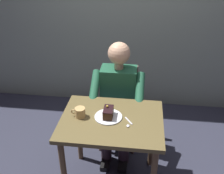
# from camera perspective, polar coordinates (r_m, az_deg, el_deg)

# --- Properties ---
(dining_table) EXTENTS (0.86, 0.66, 0.75)m
(dining_table) POSITION_cam_1_polar(r_m,az_deg,el_deg) (2.27, -0.08, -9.28)
(dining_table) COLOR brown
(dining_table) RESTS_ON ground
(chair) EXTENTS (0.42, 0.42, 0.88)m
(chair) POSITION_cam_1_polar(r_m,az_deg,el_deg) (2.90, 1.57, -3.39)
(chair) COLOR brown
(chair) RESTS_ON ground
(seated_person) EXTENTS (0.53, 0.58, 1.22)m
(seated_person) POSITION_cam_1_polar(r_m,az_deg,el_deg) (2.68, 1.25, -2.62)
(seated_person) COLOR #20583C
(seated_person) RESTS_ON ground
(dessert_plate) EXTENTS (0.23, 0.23, 0.01)m
(dessert_plate) POSITION_cam_1_polar(r_m,az_deg,el_deg) (2.22, -0.81, -6.51)
(dessert_plate) COLOR white
(dessert_plate) RESTS_ON dining_table
(cake_slice) EXTENTS (0.08, 0.13, 0.10)m
(cake_slice) POSITION_cam_1_polar(r_m,az_deg,el_deg) (2.19, -0.82, -5.57)
(cake_slice) COLOR #372112
(cake_slice) RESTS_ON dessert_plate
(coffee_cup) EXTENTS (0.12, 0.09, 0.08)m
(coffee_cup) POSITION_cam_1_polar(r_m,az_deg,el_deg) (2.22, -6.98, -5.42)
(coffee_cup) COLOR tan
(coffee_cup) RESTS_ON dining_table
(dessert_spoon) EXTENTS (0.07, 0.14, 0.01)m
(dessert_spoon) POSITION_cam_1_polar(r_m,az_deg,el_deg) (2.15, 3.57, -7.93)
(dessert_spoon) COLOR silver
(dessert_spoon) RESTS_ON dining_table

